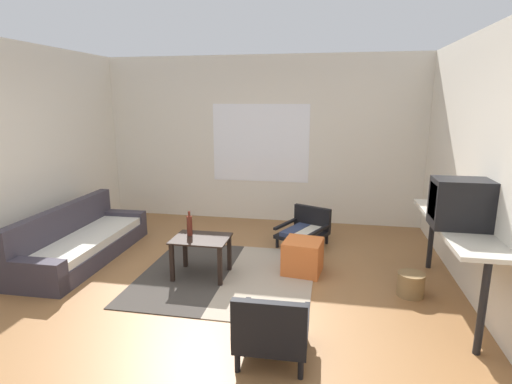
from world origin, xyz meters
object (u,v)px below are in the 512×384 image
object	(u,v)px
coffee_table	(201,246)
wicker_basket	(411,284)
couch	(81,243)
clay_vase	(446,200)
glass_bottle	(190,225)
console_shelf	(455,231)
ottoman_orange	(303,257)
armchair_by_window	(305,229)
armchair_striped_foreground	(272,329)
crt_television	(463,204)

from	to	relation	value
coffee_table	wicker_basket	bearing A→B (deg)	-1.26
couch	clay_vase	world-z (taller)	clay_vase
clay_vase	glass_bottle	size ratio (longest dim) A/B	1.13
console_shelf	couch	bearing A→B (deg)	175.37
coffee_table	clay_vase	bearing A→B (deg)	6.79
ottoman_orange	wicker_basket	bearing A→B (deg)	-17.81
ottoman_orange	clay_vase	world-z (taller)	clay_vase
armchair_by_window	wicker_basket	world-z (taller)	armchair_by_window
glass_bottle	wicker_basket	world-z (taller)	glass_bottle
console_shelf	glass_bottle	distance (m)	2.81
coffee_table	armchair_striped_foreground	xyz separation A→B (m)	(1.03, -1.39, -0.10)
clay_vase	glass_bottle	world-z (taller)	clay_vase
ottoman_orange	glass_bottle	world-z (taller)	glass_bottle
coffee_table	glass_bottle	bearing A→B (deg)	158.31
crt_television	glass_bottle	xyz separation A→B (m)	(-2.79, 0.34, -0.48)
armchair_by_window	glass_bottle	bearing A→B (deg)	-135.57
clay_vase	wicker_basket	world-z (taller)	clay_vase
ottoman_orange	console_shelf	size ratio (longest dim) A/B	0.23
wicker_basket	clay_vase	bearing A→B (deg)	46.22
armchair_by_window	console_shelf	xyz separation A→B (m)	(1.54, -1.42, 0.53)
armchair_by_window	ottoman_orange	bearing A→B (deg)	-87.59
ottoman_orange	glass_bottle	distance (m)	1.38
couch	crt_television	world-z (taller)	crt_television
ottoman_orange	crt_television	bearing A→B (deg)	-21.75
crt_television	clay_vase	distance (m)	0.60
glass_bottle	wicker_basket	size ratio (longest dim) A/B	1.05
ottoman_orange	glass_bottle	bearing A→B (deg)	-168.68
coffee_table	armchair_by_window	bearing A→B (deg)	49.56
couch	armchair_striped_foreground	bearing A→B (deg)	-30.63
couch	ottoman_orange	world-z (taller)	couch
armchair_by_window	wicker_basket	size ratio (longest dim) A/B	2.95
coffee_table	ottoman_orange	size ratio (longest dim) A/B	1.48
ottoman_orange	coffee_table	bearing A→B (deg)	-164.31
wicker_basket	ottoman_orange	bearing A→B (deg)	162.19
coffee_table	ottoman_orange	bearing A→B (deg)	15.69
ottoman_orange	glass_bottle	size ratio (longest dim) A/B	1.48
armchair_by_window	glass_bottle	size ratio (longest dim) A/B	2.80
couch	coffee_table	xyz separation A→B (m)	(1.69, -0.22, 0.16)
coffee_table	couch	bearing A→B (deg)	172.47
coffee_table	armchair_striped_foreground	bearing A→B (deg)	-53.45
crt_television	wicker_basket	size ratio (longest dim) A/B	2.01
couch	ottoman_orange	bearing A→B (deg)	1.96
crt_television	wicker_basket	xyz separation A→B (m)	(-0.35, 0.23, -0.95)
armchair_striped_foreground	ottoman_orange	xyz separation A→B (m)	(0.11, 1.71, -0.07)
glass_bottle	wicker_basket	xyz separation A→B (m)	(2.45, -0.11, -0.47)
console_shelf	coffee_table	bearing A→B (deg)	177.23
armchair_by_window	armchair_striped_foreground	bearing A→B (deg)	-91.53
glass_bottle	wicker_basket	distance (m)	2.49
coffee_table	armchair_by_window	xyz separation A→B (m)	(1.10, 1.29, -0.14)
coffee_table	crt_television	xyz separation A→B (m)	(2.64, -0.28, 0.70)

